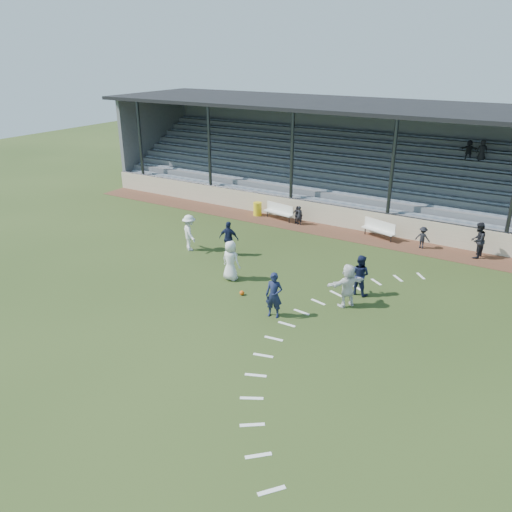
# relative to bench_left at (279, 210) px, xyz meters

# --- Properties ---
(ground) EXTENTS (90.00, 90.00, 0.00)m
(ground) POSITION_rel_bench_left_xyz_m (3.38, -10.90, -0.58)
(ground) COLOR #2D3E19
(ground) RESTS_ON ground
(cinder_track) EXTENTS (34.00, 2.00, 0.02)m
(cinder_track) POSITION_rel_bench_left_xyz_m (3.38, -0.40, -0.57)
(cinder_track) COLOR #532F21
(cinder_track) RESTS_ON ground
(retaining_wall) EXTENTS (34.00, 0.18, 1.20)m
(retaining_wall) POSITION_rel_bench_left_xyz_m (3.38, 0.65, 0.02)
(retaining_wall) COLOR beige
(retaining_wall) RESTS_ON ground
(bench_left) EXTENTS (2.04, 0.82, 0.95)m
(bench_left) POSITION_rel_bench_left_xyz_m (0.00, 0.00, 0.00)
(bench_left) COLOR white
(bench_left) RESTS_ON cinder_track
(bench_right) EXTENTS (2.03, 1.05, 0.95)m
(bench_right) POSITION_rel_bench_left_xyz_m (6.22, 0.00, 0.00)
(bench_right) COLOR white
(bench_right) RESTS_ON cinder_track
(trash_bin) EXTENTS (0.52, 0.52, 0.83)m
(trash_bin) POSITION_rel_bench_left_xyz_m (-1.52, -0.02, -0.15)
(trash_bin) COLOR yellow
(trash_bin) RESTS_ON cinder_track
(football) EXTENTS (0.20, 0.20, 0.20)m
(football) POSITION_rel_bench_left_xyz_m (3.48, -9.71, -0.48)
(football) COLOR #D9500C
(football) RESTS_ON ground
(player_white_lead) EXTENTS (0.94, 0.65, 1.84)m
(player_white_lead) POSITION_rel_bench_left_xyz_m (2.21, -8.64, 0.33)
(player_white_lead) COLOR white
(player_white_lead) RESTS_ON ground
(player_navy_lead) EXTENTS (0.75, 0.57, 1.83)m
(player_navy_lead) POSITION_rel_bench_left_xyz_m (5.50, -10.60, 0.33)
(player_navy_lead) COLOR #161D3C
(player_navy_lead) RESTS_ON ground
(player_navy_mid) EXTENTS (0.93, 0.76, 1.77)m
(player_navy_mid) POSITION_rel_bench_left_xyz_m (7.66, -7.07, 0.30)
(player_navy_mid) COLOR #161D3C
(player_navy_mid) RESTS_ON ground
(player_white_wing) EXTENTS (1.39, 1.26, 1.88)m
(player_white_wing) POSITION_rel_bench_left_xyz_m (-1.57, -6.74, 0.35)
(player_white_wing) COLOR white
(player_white_wing) RESTS_ON ground
(player_navy_wing) EXTENTS (1.09, 0.61, 1.76)m
(player_navy_wing) POSITION_rel_bench_left_xyz_m (0.54, -6.29, 0.30)
(player_navy_wing) COLOR #161D3C
(player_navy_wing) RESTS_ON ground
(player_white_back) EXTENTS (1.43, 1.67, 1.81)m
(player_white_back) POSITION_rel_bench_left_xyz_m (7.61, -8.33, 0.32)
(player_white_back) COLOR white
(player_white_back) RESTS_ON ground
(official) EXTENTS (0.83, 0.99, 1.81)m
(official) POSITION_rel_bench_left_xyz_m (11.26, -0.28, 0.34)
(official) COLOR black
(official) RESTS_ON cinder_track
(sub_left_near) EXTENTS (0.43, 0.30, 1.14)m
(sub_left_near) POSITION_rel_bench_left_xyz_m (1.50, -0.30, 0.01)
(sub_left_near) COLOR black
(sub_left_near) RESTS_ON cinder_track
(sub_left_far) EXTENTS (0.66, 0.34, 1.08)m
(sub_left_far) POSITION_rel_bench_left_xyz_m (1.33, -0.21, -0.02)
(sub_left_far) COLOR black
(sub_left_far) RESTS_ON cinder_track
(sub_right) EXTENTS (0.77, 0.47, 1.16)m
(sub_right) POSITION_rel_bench_left_xyz_m (8.65, -0.38, 0.02)
(sub_right) COLOR black
(sub_right) RESTS_ON cinder_track
(grandstand) EXTENTS (34.60, 9.00, 6.61)m
(grandstand) POSITION_rel_bench_left_xyz_m (3.39, 5.37, 1.62)
(grandstand) COLOR slate
(grandstand) RESTS_ON ground
(penalty_arc) EXTENTS (3.89, 14.63, 0.01)m
(penalty_arc) POSITION_rel_bench_left_xyz_m (7.50, -10.90, -0.58)
(penalty_arc) COLOR white
(penalty_arc) RESTS_ON ground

